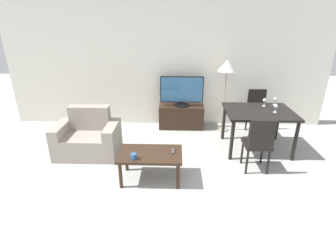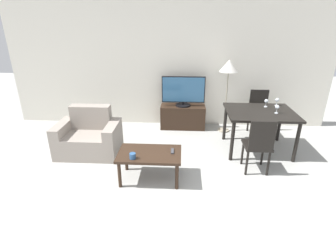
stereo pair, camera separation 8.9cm
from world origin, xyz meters
name	(u,v)px [view 1 (the left image)]	position (x,y,z in m)	size (l,w,h in m)	color
ground_plane	(155,242)	(0.00, 0.00, 0.00)	(18.00, 18.00, 0.00)	#9E9E99
wall_back	(167,64)	(0.00, 3.51, 1.35)	(6.90, 0.06, 2.70)	silver
armchair	(88,138)	(-1.33, 1.99, 0.29)	(1.07, 0.71, 0.82)	gray
tv_stand	(181,117)	(0.33, 3.24, 0.25)	(0.96, 0.39, 0.51)	black
tv	(182,91)	(0.33, 3.24, 0.82)	(0.91, 0.32, 0.64)	black
coffee_table	(150,156)	(-0.15, 1.21, 0.39)	(0.92, 0.58, 0.44)	black
dining_table	(259,115)	(1.68, 2.26, 0.66)	(1.17, 0.95, 0.75)	black
dining_chair_near	(259,143)	(1.48, 1.48, 0.50)	(0.40, 0.40, 0.90)	black
dining_chair_far	(257,109)	(1.89, 3.05, 0.50)	(0.40, 0.40, 0.90)	black
floor_lamp	(227,69)	(1.21, 3.11, 1.32)	(0.37, 0.37, 1.51)	gray
remote_primary	(173,151)	(0.18, 1.26, 0.45)	(0.04, 0.15, 0.02)	#38383D
cup_white_near	(134,156)	(-0.37, 1.02, 0.48)	(0.09, 0.09, 0.08)	navy
wine_glass_left	(276,107)	(1.92, 2.17, 0.85)	(0.07, 0.07, 0.15)	silver
wine_glass_center	(275,100)	(2.06, 2.60, 0.85)	(0.07, 0.07, 0.15)	silver
wine_glass_right	(265,101)	(1.84, 2.52, 0.85)	(0.07, 0.07, 0.15)	silver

